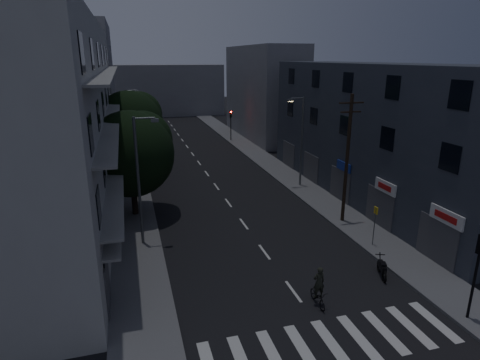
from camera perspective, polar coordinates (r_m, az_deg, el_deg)
ground at (r=41.76m, az=-4.87°, el=1.11°), size 160.00×160.00×0.00m
sidewalk_left at (r=41.06m, az=-15.19°, el=0.39°), size 3.00×90.00×0.15m
sidewalk_right at (r=43.72m, az=4.82°, el=1.94°), size 3.00×90.00×0.15m
crosswalk at (r=18.50m, az=12.83°, el=-21.63°), size 10.90×3.00×0.01m
lane_markings at (r=47.71m, az=-6.33°, el=3.10°), size 0.15×60.50×0.01m
building_left at (r=33.07m, az=-23.69°, el=7.91°), size 7.00×36.00×14.00m
building_right at (r=35.00m, az=18.43°, el=6.42°), size 6.19×28.00×11.00m
building_far_left at (r=62.71m, az=-20.46°, el=12.89°), size 6.00×20.00×16.00m
building_far_right at (r=59.93m, az=3.29°, el=12.32°), size 6.00×20.00×13.00m
building_far_end at (r=85.03m, az=-10.98°, el=12.43°), size 24.00×8.00×10.00m
tree_near at (r=30.04m, az=-15.18°, el=4.07°), size 6.28×6.28×7.74m
tree_mid at (r=41.81m, az=-15.35°, el=8.00°), size 6.68×6.68×8.22m
tree_far at (r=48.89m, az=-15.92°, el=8.13°), size 5.47×5.47×6.76m
traffic_signal_near at (r=20.43m, az=30.88°, el=-9.65°), size 0.28×0.37×4.10m
traffic_signal_far_right at (r=56.83m, az=-1.31°, el=8.63°), size 0.28×0.37×4.10m
traffic_signal_far_left at (r=54.43m, az=-14.52°, el=7.72°), size 0.28×0.37×4.10m
street_lamp_left_near at (r=24.95m, az=-14.04°, el=0.62°), size 1.51×0.25×8.00m
street_lamp_right at (r=36.34m, az=8.65°, el=6.02°), size 1.51×0.25×8.00m
street_lamp_left_far at (r=45.57m, az=-15.43°, el=7.83°), size 1.51×0.25×8.00m
utility_pole at (r=28.65m, az=15.00°, el=3.21°), size 1.80×0.24×9.00m
bus_stop_sign at (r=26.20m, az=18.66°, el=-5.27°), size 0.06×0.35×2.52m
motorcycle at (r=23.59m, az=19.54°, el=-11.79°), size 0.83×1.71×1.15m
cyclist at (r=20.27m, az=11.06°, el=-15.38°), size 0.60×1.60×2.02m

